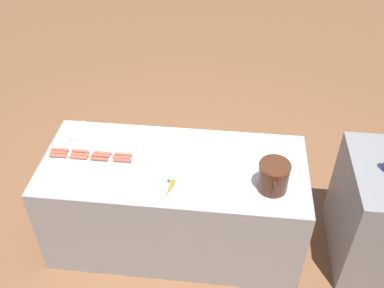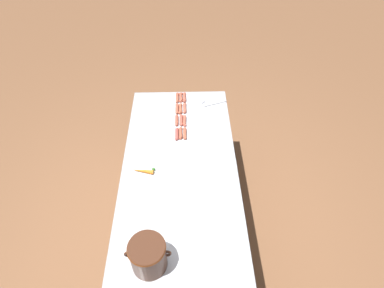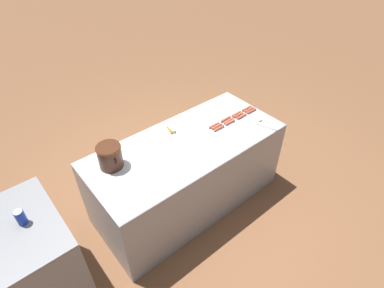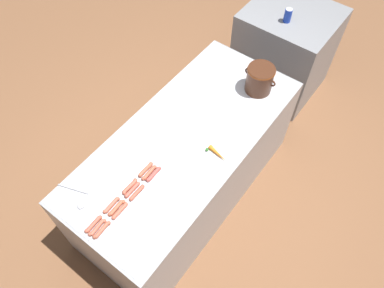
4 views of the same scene
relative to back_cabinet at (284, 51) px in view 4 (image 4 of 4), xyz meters
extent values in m
plane|color=brown|center=(0.03, -1.65, -0.45)|extent=(20.00, 20.00, 0.00)
cube|color=#9EA0A5|center=(0.03, -1.65, -0.04)|extent=(0.87, 1.96, 0.83)
cube|color=silver|center=(0.03, -1.65, 0.38)|extent=(0.85, 1.92, 0.00)
cube|color=gray|center=(0.00, 0.00, 0.00)|extent=(0.82, 0.75, 0.91)
cylinder|color=#B75742|center=(-0.02, -2.53, 0.40)|extent=(0.03, 0.11, 0.03)
sphere|color=#B75742|center=(-0.02, -2.58, 0.40)|extent=(0.03, 0.03, 0.03)
sphere|color=#B75742|center=(-0.02, -2.47, 0.40)|extent=(0.03, 0.03, 0.03)
cylinder|color=#BA5C46|center=(-0.02, -2.37, 0.40)|extent=(0.03, 0.11, 0.03)
sphere|color=#BA5C46|center=(-0.02, -2.42, 0.40)|extent=(0.03, 0.03, 0.03)
sphere|color=#BA5C46|center=(-0.02, -2.31, 0.40)|extent=(0.03, 0.03, 0.03)
cylinder|color=#BE5B44|center=(-0.02, -2.20, 0.40)|extent=(0.03, 0.11, 0.03)
sphere|color=#BE5B44|center=(-0.01, -2.25, 0.40)|extent=(0.03, 0.03, 0.03)
sphere|color=#BE5B44|center=(-0.02, -2.14, 0.40)|extent=(0.03, 0.03, 0.03)
cylinder|color=#B25A3F|center=(-0.02, -2.04, 0.40)|extent=(0.03, 0.11, 0.03)
sphere|color=#B25A3F|center=(-0.02, -2.09, 0.40)|extent=(0.03, 0.03, 0.03)
sphere|color=#B25A3F|center=(-0.02, -1.98, 0.40)|extent=(0.03, 0.03, 0.03)
cylinder|color=#B75C45|center=(0.02, -2.53, 0.40)|extent=(0.04, 0.11, 0.03)
sphere|color=#B75C45|center=(0.01, -2.58, 0.40)|extent=(0.03, 0.03, 0.03)
sphere|color=#B75C45|center=(0.02, -2.47, 0.40)|extent=(0.03, 0.03, 0.03)
cylinder|color=#B75C3E|center=(0.02, -2.36, 0.40)|extent=(0.03, 0.11, 0.03)
sphere|color=#B75C3E|center=(0.02, -2.42, 0.40)|extent=(0.03, 0.03, 0.03)
sphere|color=#B75C3E|center=(0.02, -2.30, 0.40)|extent=(0.03, 0.03, 0.03)
cylinder|color=#B55847|center=(0.01, -2.21, 0.40)|extent=(0.03, 0.11, 0.03)
sphere|color=#B55847|center=(0.01, -2.26, 0.40)|extent=(0.03, 0.03, 0.03)
sphere|color=#B55847|center=(0.01, -2.15, 0.40)|extent=(0.03, 0.03, 0.03)
cylinder|color=#B75B40|center=(0.02, -2.04, 0.40)|extent=(0.03, 0.11, 0.03)
sphere|color=#B75B40|center=(0.02, -2.10, 0.40)|extent=(0.03, 0.03, 0.03)
sphere|color=#B75B40|center=(0.02, -1.99, 0.40)|extent=(0.03, 0.03, 0.03)
cylinder|color=#B25A41|center=(0.05, -2.52, 0.40)|extent=(0.03, 0.11, 0.03)
sphere|color=#B25A41|center=(0.05, -2.58, 0.40)|extent=(0.03, 0.03, 0.03)
sphere|color=#B25A41|center=(0.05, -2.46, 0.40)|extent=(0.03, 0.03, 0.03)
cylinder|color=#BD5C44|center=(0.05, -2.36, 0.40)|extent=(0.03, 0.11, 0.03)
sphere|color=#BD5C44|center=(0.05, -2.42, 0.40)|extent=(0.03, 0.03, 0.03)
sphere|color=#BD5C44|center=(0.05, -2.31, 0.40)|extent=(0.03, 0.03, 0.03)
cylinder|color=#B1533E|center=(0.05, -2.20, 0.40)|extent=(0.03, 0.11, 0.03)
sphere|color=#B1533E|center=(0.05, -2.26, 0.40)|extent=(0.03, 0.03, 0.03)
sphere|color=#B1533E|center=(0.05, -2.15, 0.40)|extent=(0.03, 0.03, 0.03)
cylinder|color=#B44F45|center=(0.05, -2.03, 0.40)|extent=(0.03, 0.11, 0.03)
sphere|color=#B44F45|center=(0.05, -2.09, 0.40)|extent=(0.03, 0.03, 0.03)
sphere|color=#B44F45|center=(0.05, -1.98, 0.40)|extent=(0.03, 0.03, 0.03)
cylinder|color=#472616|center=(0.20, -0.94, 0.49)|extent=(0.21, 0.21, 0.22)
torus|color=brown|center=(0.20, -0.94, 0.59)|extent=(0.22, 0.22, 0.03)
torus|color=#472616|center=(0.09, -0.94, 0.52)|extent=(0.06, 0.01, 0.06)
torus|color=#472616|center=(0.30, -0.94, 0.52)|extent=(0.06, 0.01, 0.06)
cylinder|color=#B7B7BC|center=(-0.30, -2.43, 0.39)|extent=(0.21, 0.08, 0.01)
ellipsoid|color=#B7B7BC|center=(-0.18, -2.48, 0.39)|extent=(0.07, 0.08, 0.02)
cone|color=orange|center=(0.30, -1.64, 0.40)|extent=(0.17, 0.06, 0.03)
sphere|color=#387F2D|center=(0.22, -1.66, 0.40)|extent=(0.02, 0.02, 0.02)
cylinder|color=#1938B2|center=(0.00, -0.15, 0.51)|extent=(0.07, 0.07, 0.12)
cylinder|color=silver|center=(0.00, -0.15, 0.58)|extent=(0.06, 0.06, 0.00)
camera|label=1|loc=(2.38, -1.26, 2.55)|focal=41.05mm
camera|label=2|loc=(-0.03, -0.14, 2.22)|focal=29.65mm
camera|label=3|loc=(-1.79, -0.21, 2.29)|focal=29.18mm
camera|label=4|loc=(0.99, -2.86, 2.56)|focal=34.72mm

